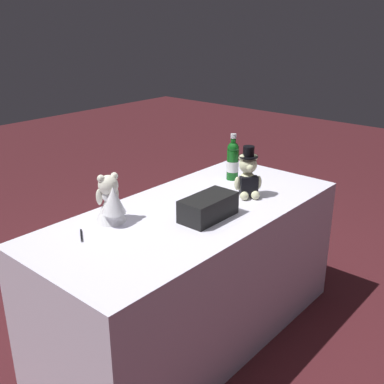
{
  "coord_description": "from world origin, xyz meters",
  "views": [
    {
      "loc": [
        1.69,
        1.47,
        1.73
      ],
      "look_at": [
        0.0,
        0.0,
        0.87
      ],
      "focal_mm": 43.35,
      "sensor_mm": 36.0,
      "label": 1
    }
  ],
  "objects_px": {
    "teddy_bear_groom": "(248,177)",
    "champagne_bottle": "(233,160)",
    "signing_pen": "(81,236)",
    "teddy_bear_bride": "(110,201)",
    "gift_case_black": "(208,207)"
  },
  "relations": [
    {
      "from": "teddy_bear_bride",
      "to": "signing_pen",
      "type": "bearing_deg",
      "value": 7.34
    },
    {
      "from": "teddy_bear_groom",
      "to": "teddy_bear_bride",
      "type": "distance_m",
      "value": 0.79
    },
    {
      "from": "teddy_bear_bride",
      "to": "gift_case_black",
      "type": "relative_size",
      "value": 0.81
    },
    {
      "from": "teddy_bear_groom",
      "to": "gift_case_black",
      "type": "relative_size",
      "value": 0.95
    },
    {
      "from": "signing_pen",
      "to": "champagne_bottle",
      "type": "bearing_deg",
      "value": 177.7
    },
    {
      "from": "teddy_bear_groom",
      "to": "champagne_bottle",
      "type": "bearing_deg",
      "value": -127.44
    },
    {
      "from": "teddy_bear_groom",
      "to": "champagne_bottle",
      "type": "distance_m",
      "value": 0.3
    },
    {
      "from": "champagne_bottle",
      "to": "signing_pen",
      "type": "bearing_deg",
      "value": -2.3
    },
    {
      "from": "teddy_bear_bride",
      "to": "signing_pen",
      "type": "relative_size",
      "value": 2.19
    },
    {
      "from": "teddy_bear_groom",
      "to": "gift_case_black",
      "type": "xyz_separation_m",
      "value": [
        0.38,
        0.02,
        -0.06
      ]
    },
    {
      "from": "gift_case_black",
      "to": "signing_pen",
      "type": "bearing_deg",
      "value": -28.97
    },
    {
      "from": "teddy_bear_groom",
      "to": "signing_pen",
      "type": "bearing_deg",
      "value": -17.01
    },
    {
      "from": "signing_pen",
      "to": "gift_case_black",
      "type": "distance_m",
      "value": 0.63
    },
    {
      "from": "teddy_bear_bride",
      "to": "signing_pen",
      "type": "height_order",
      "value": "teddy_bear_bride"
    },
    {
      "from": "teddy_bear_bride",
      "to": "gift_case_black",
      "type": "distance_m",
      "value": 0.48
    }
  ]
}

